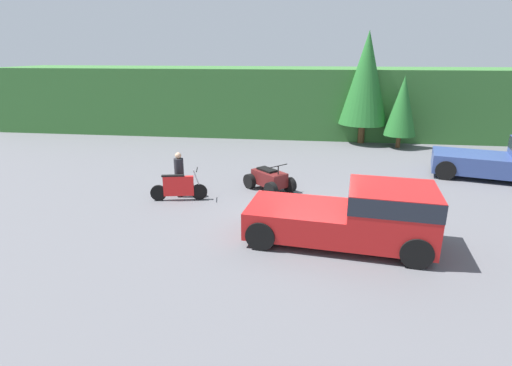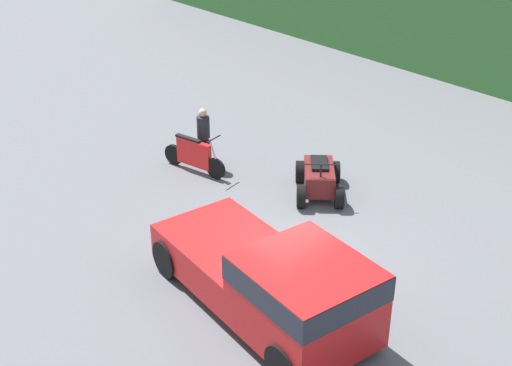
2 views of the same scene
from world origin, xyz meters
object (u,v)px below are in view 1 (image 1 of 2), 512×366
Objects in this scene: dirt_bike at (179,188)px; quad_atv at (269,179)px; pickup_truck_red at (359,214)px; rider_person at (179,173)px.

dirt_bike is 3.67m from quad_atv.
pickup_truck_red is at bearing -36.64° from dirt_bike.
pickup_truck_red is 2.59× the size of dirt_bike.
pickup_truck_red reaches higher than quad_atv.
rider_person is (-6.45, 3.35, -0.02)m from pickup_truck_red.
quad_atv is 1.29× the size of rider_person.
dirt_bike is at bearing -75.48° from rider_person.
dirt_bike is (-6.36, 2.91, -0.48)m from pickup_truck_red.
quad_atv is at bearing 14.08° from dirt_bike.
quad_atv is at bearing 130.60° from pickup_truck_red.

